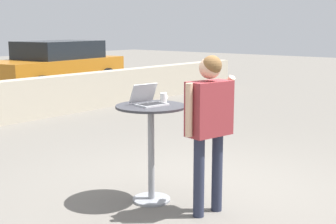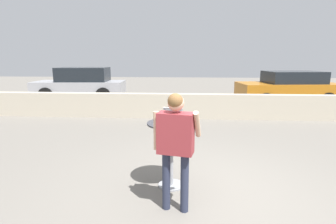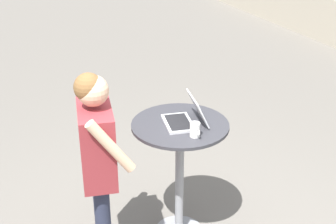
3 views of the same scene
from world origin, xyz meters
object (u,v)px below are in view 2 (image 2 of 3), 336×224
at_px(parked_car_near_street, 289,88).
at_px(parked_car_further_down, 81,83).
at_px(standing_person, 176,138).
at_px(laptop, 172,119).
at_px(coffee_mug, 186,119).
at_px(cafe_table, 171,142).

xyz_separation_m(parked_car_near_street, parked_car_further_down, (-9.70, 0.85, 0.04)).
bearing_deg(standing_person, laptop, 96.69).
bearing_deg(laptop, standing_person, -83.31).
xyz_separation_m(coffee_mug, standing_person, (-0.13, -0.69, -0.09)).
bearing_deg(standing_person, parked_car_further_down, 118.39).
bearing_deg(standing_person, cafe_table, 98.00).
height_order(cafe_table, parked_car_further_down, parked_car_further_down).
distance_m(coffee_mug, standing_person, 0.71).
height_order(cafe_table, coffee_mug, coffee_mug).
relative_size(laptop, coffee_mug, 3.22).
height_order(cafe_table, laptop, laptop).
relative_size(standing_person, parked_car_further_down, 0.36).
relative_size(laptop, parked_car_further_down, 0.08).
bearing_deg(parked_car_further_down, laptop, -60.08).
relative_size(cafe_table, coffee_mug, 9.35).
height_order(cafe_table, standing_person, standing_person).
xyz_separation_m(laptop, coffee_mug, (0.21, -0.03, 0.00)).
height_order(coffee_mug, standing_person, standing_person).
distance_m(parked_car_near_street, parked_car_further_down, 9.74).
bearing_deg(parked_car_near_street, standing_person, -118.36).
relative_size(standing_person, parked_car_near_street, 0.37).
xyz_separation_m(coffee_mug, parked_car_near_street, (4.49, 7.86, -0.34)).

